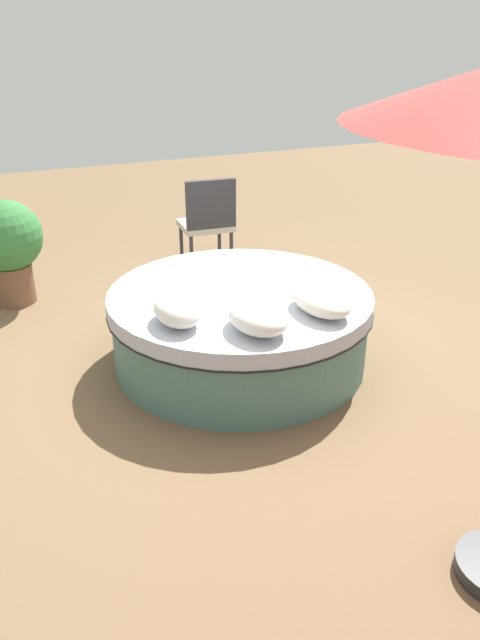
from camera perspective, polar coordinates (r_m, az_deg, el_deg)
ground_plane at (r=4.87m, az=-0.00°, el=-3.73°), size 16.00×16.00×0.00m
round_bed at (r=4.73m, az=-0.00°, el=-0.56°), size 1.98×1.98×0.58m
throw_pillow_0 at (r=4.09m, az=-5.78°, el=0.92°), size 0.44×0.30×0.19m
throw_pillow_1 at (r=3.98m, az=1.66°, el=0.33°), size 0.50×0.36×0.20m
throw_pillow_2 at (r=4.28m, az=7.47°, el=1.83°), size 0.54×0.34×0.17m
patio_chair at (r=6.58m, az=-2.96°, el=9.37°), size 0.54×0.56×0.98m
planter at (r=6.08m, az=-20.62°, el=6.58°), size 0.66×0.66×0.98m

